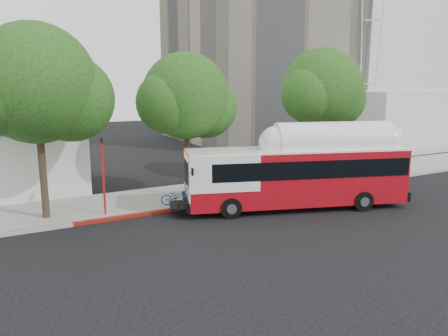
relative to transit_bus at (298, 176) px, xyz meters
name	(u,v)px	position (x,y,z in m)	size (l,w,h in m)	color
ground	(254,224)	(-3.58, -1.22, -1.79)	(120.00, 120.00, 0.00)	black
sidewalk	(199,193)	(-3.58, 5.28, -1.72)	(60.00, 5.00, 0.15)	gray
curb_strip	(218,203)	(-3.58, 2.68, -1.72)	(60.00, 0.30, 0.15)	gray
red_curb_segment	(169,210)	(-6.58, 2.68, -1.71)	(10.00, 0.32, 0.16)	maroon
street_tree_left	(46,88)	(-12.11, 4.34, 4.81)	(6.67, 5.80, 9.74)	#2D2116
street_tree_mid	(192,99)	(-4.18, 4.84, 4.11)	(5.75, 5.00, 8.62)	#2D2116
street_tree_right	(327,92)	(5.86, 4.64, 4.46)	(6.21, 5.40, 9.18)	#2D2116
horizon_block	(406,117)	(26.42, 14.78, 1.21)	(20.00, 12.00, 6.00)	silver
transit_bus	(298,176)	(0.00, 0.00, 0.00)	(13.05, 6.14, 3.84)	#9D0A14
signal_pole	(103,177)	(-9.81, 3.45, 0.32)	(0.12, 0.39, 4.13)	red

